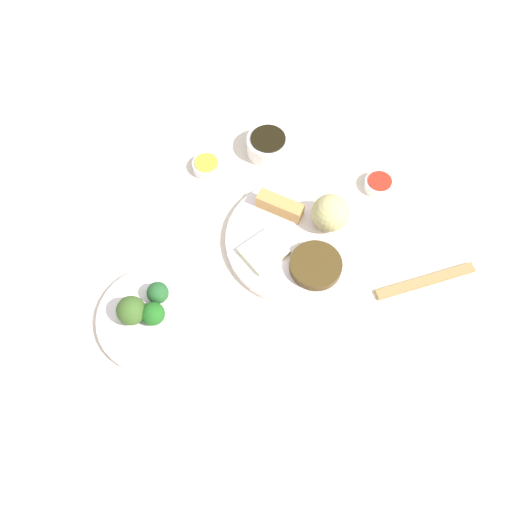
{
  "coord_description": "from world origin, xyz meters",
  "views": [
    {
      "loc": [
        0.38,
        -0.41,
        1.02
      ],
      "look_at": [
        -0.02,
        -0.09,
        0.06
      ],
      "focal_mm": 39.85,
      "sensor_mm": 36.0,
      "label": 1
    }
  ],
  "objects_px": {
    "main_plate": "(297,240)",
    "sauce_ramekin_sweet_and_sour": "(379,184)",
    "soy_sauce_bowl": "(268,145)",
    "sauce_ramekin_hot_mustard": "(207,166)",
    "broccoli_plate": "(154,318)",
    "chopsticks_pair": "(425,281)"
  },
  "relations": [
    {
      "from": "broccoli_plate",
      "to": "sauce_ramekin_sweet_and_sour",
      "type": "height_order",
      "value": "sauce_ramekin_sweet_and_sour"
    },
    {
      "from": "chopsticks_pair",
      "to": "main_plate",
      "type": "bearing_deg",
      "value": -148.77
    },
    {
      "from": "broccoli_plate",
      "to": "sauce_ramekin_hot_mustard",
      "type": "distance_m",
      "value": 0.36
    },
    {
      "from": "main_plate",
      "to": "sauce_ramekin_hot_mustard",
      "type": "relative_size",
      "value": 4.67
    },
    {
      "from": "soy_sauce_bowl",
      "to": "sauce_ramekin_hot_mustard",
      "type": "relative_size",
      "value": 1.51
    },
    {
      "from": "main_plate",
      "to": "chopsticks_pair",
      "type": "relative_size",
      "value": 1.4
    },
    {
      "from": "main_plate",
      "to": "soy_sauce_bowl",
      "type": "height_order",
      "value": "soy_sauce_bowl"
    },
    {
      "from": "soy_sauce_bowl",
      "to": "chopsticks_pair",
      "type": "distance_m",
      "value": 0.44
    },
    {
      "from": "soy_sauce_bowl",
      "to": "sauce_ramekin_hot_mustard",
      "type": "height_order",
      "value": "soy_sauce_bowl"
    },
    {
      "from": "main_plate",
      "to": "sauce_ramekin_hot_mustard",
      "type": "height_order",
      "value": "sauce_ramekin_hot_mustard"
    },
    {
      "from": "broccoli_plate",
      "to": "sauce_ramekin_hot_mustard",
      "type": "height_order",
      "value": "sauce_ramekin_hot_mustard"
    },
    {
      "from": "broccoli_plate",
      "to": "sauce_ramekin_sweet_and_sour",
      "type": "distance_m",
      "value": 0.54
    },
    {
      "from": "soy_sauce_bowl",
      "to": "sauce_ramekin_sweet_and_sour",
      "type": "height_order",
      "value": "soy_sauce_bowl"
    },
    {
      "from": "main_plate",
      "to": "sauce_ramekin_sweet_and_sour",
      "type": "height_order",
      "value": "sauce_ramekin_sweet_and_sour"
    },
    {
      "from": "main_plate",
      "to": "soy_sauce_bowl",
      "type": "bearing_deg",
      "value": 154.65
    },
    {
      "from": "soy_sauce_bowl",
      "to": "sauce_ramekin_hot_mustard",
      "type": "distance_m",
      "value": 0.14
    },
    {
      "from": "main_plate",
      "to": "chopsticks_pair",
      "type": "height_order",
      "value": "main_plate"
    },
    {
      "from": "main_plate",
      "to": "sauce_ramekin_hot_mustard",
      "type": "xyz_separation_m",
      "value": [
        -0.26,
        -0.03,
        0.0
      ]
    },
    {
      "from": "sauce_ramekin_sweet_and_sour",
      "to": "sauce_ramekin_hot_mustard",
      "type": "xyz_separation_m",
      "value": [
        -0.27,
        -0.26,
        0.0
      ]
    },
    {
      "from": "soy_sauce_bowl",
      "to": "sauce_ramekin_sweet_and_sour",
      "type": "xyz_separation_m",
      "value": [
        0.22,
        0.12,
        -0.01
      ]
    },
    {
      "from": "broccoli_plate",
      "to": "chopsticks_pair",
      "type": "xyz_separation_m",
      "value": [
        0.27,
        0.45,
        -0.0
      ]
    },
    {
      "from": "chopsticks_pair",
      "to": "sauce_ramekin_sweet_and_sour",
      "type": "bearing_deg",
      "value": 158.17
    }
  ]
}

